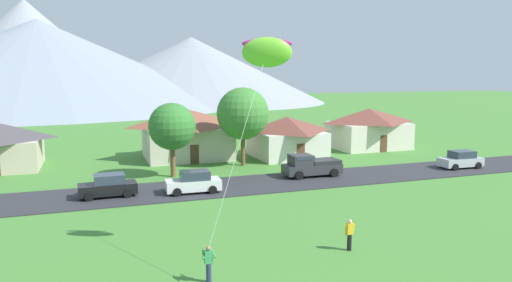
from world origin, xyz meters
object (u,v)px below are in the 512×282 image
(house_leftmost, at_px, (287,136))
(house_left_center, at_px, (1,145))
(house_rightmost, at_px, (368,128))
(kite_flyer_with_kite, at_px, (265,59))
(parked_car_silver_mid_west, at_px, (461,160))
(pickup_truck_charcoal_west_side, at_px, (311,165))
(parked_car_white_west_end, at_px, (194,182))
(tree_center, at_px, (172,127))
(watcher_person, at_px, (350,234))
(parked_car_black_mid_east, at_px, (108,186))
(tree_near_left, at_px, (243,114))
(house_right_center, at_px, (187,133))

(house_leftmost, height_order, house_left_center, house_leftmost)
(house_rightmost, bearing_deg, kite_flyer_with_kite, -130.56)
(house_leftmost, distance_m, house_rightmost, 12.33)
(parked_car_silver_mid_west, xyz_separation_m, pickup_truck_charcoal_west_side, (-15.52, 1.46, 0.19))
(house_leftmost, relative_size, parked_car_white_west_end, 1.88)
(tree_center, xyz_separation_m, watcher_person, (5.75, -20.95, -3.66))
(parked_car_black_mid_east, distance_m, pickup_truck_charcoal_west_side, 17.46)
(house_rightmost, distance_m, watcher_person, 35.59)
(house_left_center, xyz_separation_m, pickup_truck_charcoal_west_side, (26.81, -13.57, -1.25))
(parked_car_silver_mid_west, bearing_deg, tree_near_left, 156.25)
(house_left_center, distance_m, tree_center, 17.96)
(house_leftmost, relative_size, house_right_center, 0.83)
(house_left_center, distance_m, tree_near_left, 23.81)
(tree_center, height_order, pickup_truck_charcoal_west_side, tree_center)
(house_left_center, bearing_deg, pickup_truck_charcoal_west_side, -26.85)
(parked_car_silver_mid_west, height_order, parked_car_black_mid_east, same)
(house_right_center, xyz_separation_m, watcher_person, (2.67, -30.06, -1.92))
(parked_car_silver_mid_west, xyz_separation_m, parked_car_black_mid_east, (-32.93, 0.11, 0.00))
(tree_near_left, distance_m, parked_car_white_west_end, 12.54)
(house_leftmost, bearing_deg, house_rightmost, 11.43)
(house_left_center, height_order, house_right_center, house_right_center)
(house_left_center, height_order, watcher_person, house_left_center)
(house_right_center, xyz_separation_m, tree_center, (-3.08, -9.12, 1.74))
(house_rightmost, relative_size, pickup_truck_charcoal_west_side, 1.81)
(watcher_person, bearing_deg, parked_car_silver_mid_west, 35.46)
(parked_car_white_west_end, bearing_deg, watcher_person, -70.12)
(house_leftmost, distance_m, pickup_truck_charcoal_west_side, 10.53)
(tree_center, bearing_deg, house_left_center, 148.43)
(tree_near_left, bearing_deg, tree_center, -158.89)
(house_leftmost, distance_m, kite_flyer_with_kite, 29.88)
(house_rightmost, height_order, tree_center, tree_center)
(tree_near_left, relative_size, tree_center, 1.18)
(parked_car_white_west_end, distance_m, watcher_person, 15.38)
(house_rightmost, height_order, watcher_person, house_rightmost)
(house_rightmost, distance_m, parked_car_black_mid_east, 34.55)
(house_leftmost, bearing_deg, pickup_truck_charcoal_west_side, -101.26)
(parked_car_silver_mid_west, xyz_separation_m, watcher_person, (-21.40, -15.24, 0.01))
(house_left_center, height_order, parked_car_black_mid_east, house_left_center)
(tree_center, xyz_separation_m, parked_car_black_mid_east, (-5.78, -5.59, -3.67))
(parked_car_silver_mid_west, relative_size, watcher_person, 2.54)
(house_leftmost, distance_m, house_left_center, 29.04)
(parked_car_black_mid_east, xyz_separation_m, kite_flyer_with_kite, (7.08, -14.53, 9.03))
(pickup_truck_charcoal_west_side, distance_m, watcher_person, 17.71)
(pickup_truck_charcoal_west_side, bearing_deg, tree_near_left, 119.59)
(tree_center, bearing_deg, house_rightmost, 18.16)
(parked_car_black_mid_east, bearing_deg, pickup_truck_charcoal_west_side, 4.42)
(house_leftmost, distance_m, house_right_center, 11.05)
(watcher_person, bearing_deg, house_rightmost, 55.76)
(kite_flyer_with_kite, distance_m, watcher_person, 10.09)
(house_right_center, relative_size, pickup_truck_charcoal_west_side, 1.84)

